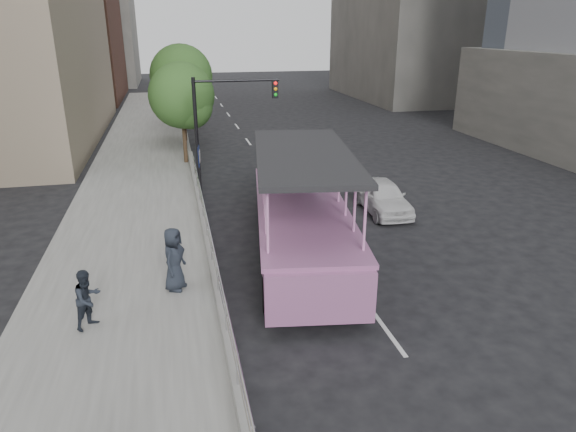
% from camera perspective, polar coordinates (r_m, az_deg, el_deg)
% --- Properties ---
extents(ground, '(160.00, 160.00, 0.00)m').
position_cam_1_polar(ground, '(15.07, 4.46, -9.17)').
color(ground, black).
extents(sidewalk, '(5.50, 80.00, 0.30)m').
position_cam_1_polar(sidewalk, '(23.71, -16.32, 1.63)').
color(sidewalk, '#A0A19B').
rests_on(sidewalk, ground).
extents(kerb_wall, '(0.24, 30.00, 0.36)m').
position_cam_1_polar(kerb_wall, '(16.10, -8.35, -5.40)').
color(kerb_wall, '#989994').
rests_on(kerb_wall, sidewalk).
extents(guardrail, '(0.07, 22.00, 0.71)m').
position_cam_1_polar(guardrail, '(15.82, -8.47, -3.24)').
color(guardrail, silver).
rests_on(guardrail, kerb_wall).
extents(duck_boat, '(4.41, 11.71, 3.80)m').
position_cam_1_polar(duck_boat, '(17.95, 1.19, 0.79)').
color(duck_boat, black).
rests_on(duck_boat, ground).
extents(car, '(1.78, 4.07, 1.37)m').
position_cam_1_polar(car, '(22.03, 10.47, 2.19)').
color(car, silver).
rests_on(car, ground).
extents(pedestrian_mid, '(0.94, 0.95, 1.55)m').
position_cam_1_polar(pedestrian_mid, '(13.77, -21.37, -8.57)').
color(pedestrian_mid, '#202630').
rests_on(pedestrian_mid, sidewalk).
extents(pedestrian_far, '(0.93, 1.08, 1.86)m').
position_cam_1_polar(pedestrian_far, '(14.89, -12.55, -4.70)').
color(pedestrian_far, '#202630').
rests_on(pedestrian_far, sidewalk).
extents(parking_sign, '(0.11, 0.60, 2.66)m').
position_cam_1_polar(parking_sign, '(22.43, -9.77, 5.21)').
color(parking_sign, black).
rests_on(parking_sign, ground).
extents(traffic_signal, '(4.20, 0.32, 5.20)m').
position_cam_1_polar(traffic_signal, '(25.41, -7.53, 11.28)').
color(traffic_signal, black).
rests_on(traffic_signal, ground).
extents(street_tree_near, '(3.52, 3.52, 5.72)m').
position_cam_1_polar(street_tree_near, '(28.67, -11.52, 12.71)').
color(street_tree_near, '#3C2A1B').
rests_on(street_tree_near, ground).
extents(street_tree_far, '(3.97, 3.97, 6.45)m').
position_cam_1_polar(street_tree_far, '(34.58, -11.58, 14.75)').
color(street_tree_far, '#3C2A1B').
rests_on(street_tree_far, ground).
extents(midrise_stone_b, '(16.00, 14.00, 20.00)m').
position_cam_1_polar(midrise_stone_b, '(77.48, -23.23, 20.68)').
color(midrise_stone_b, gray).
rests_on(midrise_stone_b, ground).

